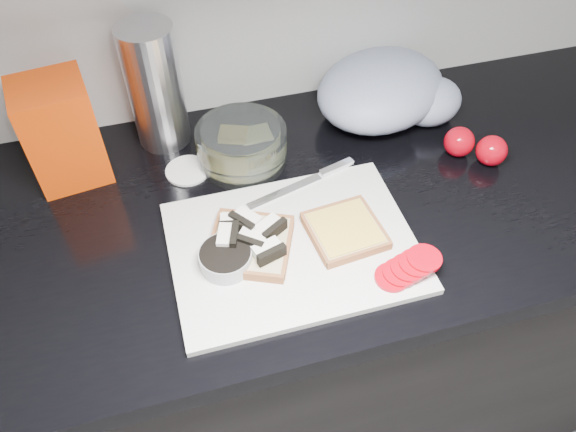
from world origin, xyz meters
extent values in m
cube|color=black|center=(0.00, 1.20, 0.43)|extent=(3.50, 0.60, 0.86)
cube|color=black|center=(0.00, 1.20, 0.88)|extent=(3.50, 0.64, 0.04)
cube|color=silver|center=(-0.07, 1.09, 0.91)|extent=(0.40, 0.30, 0.01)
cube|color=#C9B68D|center=(-0.14, 1.10, 0.92)|extent=(0.17, 0.17, 0.02)
cube|color=white|center=(-0.16, 1.14, 0.94)|extent=(0.05, 0.03, 0.02)
cube|color=black|center=(-0.16, 1.14, 0.94)|extent=(0.05, 0.02, 0.02)
cube|color=white|center=(-0.13, 1.14, 0.94)|extent=(0.05, 0.05, 0.02)
cube|color=black|center=(-0.13, 1.14, 0.94)|extent=(0.04, 0.05, 0.02)
cube|color=white|center=(-0.10, 1.11, 0.94)|extent=(0.05, 0.05, 0.02)
cube|color=black|center=(-0.10, 1.11, 0.94)|extent=(0.05, 0.03, 0.02)
cube|color=white|center=(-0.18, 1.11, 0.94)|extent=(0.04, 0.05, 0.02)
cube|color=black|center=(-0.18, 1.11, 0.94)|extent=(0.03, 0.05, 0.02)
cube|color=white|center=(-0.13, 1.10, 0.94)|extent=(0.05, 0.05, 0.02)
cube|color=black|center=(-0.13, 1.10, 0.94)|extent=(0.04, 0.04, 0.02)
cube|color=white|center=(-0.12, 1.07, 0.94)|extent=(0.05, 0.04, 0.02)
cube|color=black|center=(-0.12, 1.07, 0.94)|extent=(0.05, 0.02, 0.02)
cube|color=#C9B68D|center=(0.02, 1.09, 0.92)|extent=(0.13, 0.13, 0.02)
cube|color=#EBBF45|center=(0.02, 1.09, 0.93)|extent=(0.11, 0.11, 0.00)
cylinder|color=#B90412|center=(0.06, 0.98, 0.92)|extent=(0.07, 0.07, 0.01)
cylinder|color=#B90412|center=(0.07, 0.98, 0.92)|extent=(0.07, 0.07, 0.01)
cylinder|color=#B90412|center=(0.09, 0.98, 0.92)|extent=(0.07, 0.07, 0.01)
cylinder|color=#B90412|center=(0.10, 0.99, 0.93)|extent=(0.06, 0.06, 0.01)
cylinder|color=#B90412|center=(0.12, 0.99, 0.93)|extent=(0.06, 0.06, 0.01)
cube|color=silver|center=(-0.05, 1.21, 0.91)|extent=(0.15, 0.06, 0.00)
cube|color=silver|center=(0.06, 1.24, 0.92)|extent=(0.07, 0.03, 0.01)
cylinder|color=#A1A6A7|center=(-0.18, 1.08, 0.92)|extent=(0.08, 0.08, 0.04)
cylinder|color=black|center=(-0.18, 1.08, 0.94)|extent=(0.08, 0.08, 0.01)
cylinder|color=white|center=(-0.21, 1.32, 0.90)|extent=(0.10, 0.10, 0.01)
cylinder|color=silver|center=(-0.10, 1.33, 0.94)|extent=(0.17, 0.17, 0.07)
cube|color=#EBBF45|center=(-0.11, 1.33, 0.93)|extent=(0.06, 0.06, 0.04)
cube|color=#E3D988|center=(-0.07, 1.33, 0.92)|extent=(0.06, 0.05, 0.01)
cube|color=#F63A04|center=(-0.41, 1.38, 1.00)|extent=(0.14, 0.13, 0.19)
cylinder|color=#B6B6BB|center=(-0.24, 1.43, 1.02)|extent=(0.10, 0.10, 0.24)
ellipsoid|color=#939FB5|center=(0.20, 1.39, 0.96)|extent=(0.35, 0.32, 0.12)
ellipsoid|color=#939FB5|center=(0.29, 1.34, 0.94)|extent=(0.17, 0.16, 0.09)
sphere|color=#B90412|center=(0.30, 1.23, 0.93)|extent=(0.06, 0.06, 0.06)
sphere|color=#B90412|center=(0.35, 1.19, 0.93)|extent=(0.06, 0.06, 0.06)
camera|label=1|loc=(-0.24, 0.53, 1.63)|focal=35.00mm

